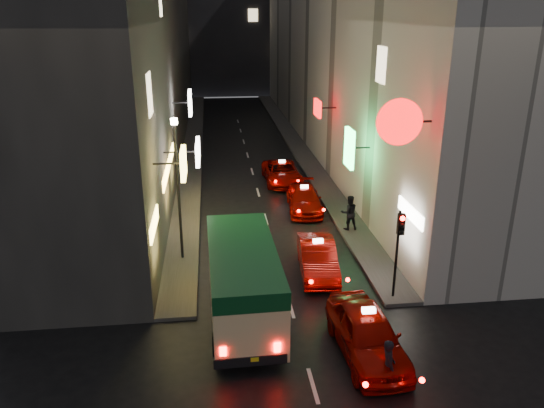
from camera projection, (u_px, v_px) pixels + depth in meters
name	position (u px, v px, depth m)	size (l,w,h in m)	color
building_left	(137.00, 32.00, 39.77)	(7.70, 52.00, 18.00)	#3C3A37
building_right	(345.00, 31.00, 41.51)	(7.98, 52.00, 18.00)	beige
building_far	(227.00, 7.00, 69.82)	(30.00, 10.00, 22.00)	#2F2F34
sidewalk_left	(193.00, 146.00, 43.24)	(1.50, 52.00, 0.15)	#4B4845
sidewalk_right	(296.00, 144.00, 44.16)	(1.50, 52.00, 0.15)	#4B4845
minibus	(243.00, 275.00, 18.54)	(2.43, 6.59, 2.82)	beige
taxi_near	(367.00, 330.00, 16.87)	(2.60, 5.77, 1.97)	#880701
taxi_second	(318.00, 255.00, 22.27)	(2.48, 5.21, 1.78)	#880701
taxi_third	(304.00, 197.00, 29.40)	(2.24, 4.81, 1.66)	#880701
taxi_far	(282.00, 171.00, 34.11)	(2.08, 4.94, 1.73)	#880701
pedestrian_crossing	(389.00, 362.00, 15.27)	(0.62, 0.40, 1.88)	black
pedestrian_sidewalk	(349.00, 210.00, 26.32)	(0.76, 0.47, 2.01)	black
traffic_light	(399.00, 237.00, 19.42)	(0.26, 0.43, 3.50)	black
lamp_post	(178.00, 181.00, 22.40)	(0.28, 0.28, 6.22)	black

